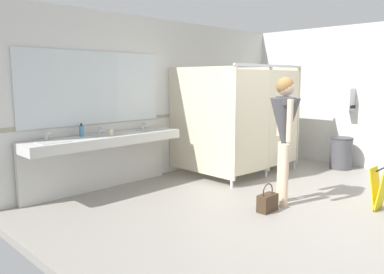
% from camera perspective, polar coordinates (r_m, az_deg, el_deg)
% --- Properties ---
extents(ground_plane, '(6.36, 6.26, 0.10)m').
position_cam_1_polar(ground_plane, '(5.44, 16.99, -10.62)').
color(ground_plane, gray).
extents(wall_back, '(6.36, 0.12, 2.73)m').
position_cam_1_polar(wall_back, '(6.98, -3.91, 5.83)').
color(wall_back, silver).
rests_on(wall_back, ground_plane).
extents(wall_back_tile_band, '(6.36, 0.01, 0.06)m').
position_cam_1_polar(wall_back_tile_band, '(6.95, -3.54, 3.20)').
color(wall_back_tile_band, '#9E937F').
rests_on(wall_back_tile_band, wall_back).
extents(vanity_counter, '(2.50, 0.54, 0.99)m').
position_cam_1_polar(vanity_counter, '(5.96, -13.09, -1.91)').
color(vanity_counter, silver).
rests_on(vanity_counter, ground_plane).
extents(mirror_panel, '(2.40, 0.02, 1.10)m').
position_cam_1_polar(mirror_panel, '(6.03, -14.37, 7.12)').
color(mirror_panel, silver).
rests_on(mirror_panel, wall_back).
extents(bathroom_stalls, '(1.95, 1.54, 1.95)m').
position_cam_1_polar(bathroom_stalls, '(6.99, 7.80, 2.93)').
color(bathroom_stalls, beige).
rests_on(bathroom_stalls, ground_plane).
extents(paper_towel_dispenser_upper, '(0.37, 0.13, 0.42)m').
position_cam_1_polar(paper_towel_dispenser_upper, '(8.00, 22.62, 5.26)').
color(paper_towel_dispenser_upper, '#B7BABF').
rests_on(paper_towel_dispenser_upper, wall_side_right).
extents(trash_bin, '(0.41, 0.41, 0.60)m').
position_cam_1_polar(trash_bin, '(7.85, 21.37, -2.26)').
color(trash_bin, '#47474C').
rests_on(trash_bin, ground_plane).
extents(person_standing, '(0.57, 0.57, 1.74)m').
position_cam_1_polar(person_standing, '(5.27, 13.63, 1.86)').
color(person_standing, beige).
rests_on(person_standing, ground_plane).
extents(handbag, '(0.29, 0.15, 0.38)m').
position_cam_1_polar(handbag, '(5.14, 11.20, -9.50)').
color(handbag, '#3F2D1E').
rests_on(handbag, ground_plane).
extents(soap_dispenser, '(0.07, 0.07, 0.19)m').
position_cam_1_polar(soap_dispenser, '(5.83, -16.17, 0.90)').
color(soap_dispenser, teal).
rests_on(soap_dispenser, vanity_counter).
extents(paper_cup, '(0.07, 0.07, 0.10)m').
position_cam_1_polar(paper_cup, '(5.76, -12.01, 0.63)').
color(paper_cup, beige).
rests_on(paper_cup, vanity_counter).
extents(wet_floor_sign, '(0.28, 0.19, 0.56)m').
position_cam_1_polar(wet_floor_sign, '(5.62, 26.14, -6.89)').
color(wet_floor_sign, yellow).
rests_on(wet_floor_sign, ground_plane).
extents(floor_drain_cover, '(0.14, 0.14, 0.01)m').
position_cam_1_polar(floor_drain_cover, '(5.84, 15.65, -8.66)').
color(floor_drain_cover, '#B7BABF').
rests_on(floor_drain_cover, ground_plane).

